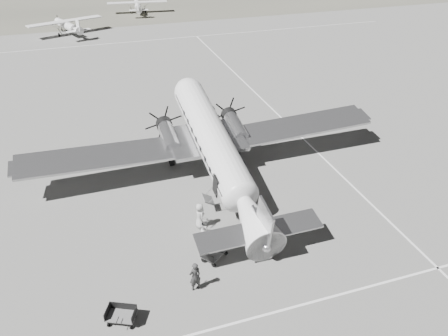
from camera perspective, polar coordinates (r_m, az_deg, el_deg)
ground at (r=33.68m, az=-5.66°, el=-1.41°), size 260.00×260.00×0.00m
taxi_line_near at (r=23.48m, az=2.66°, el=-19.28°), size 60.00×0.15×0.01m
taxi_line_right at (r=37.58m, az=12.43°, el=1.70°), size 0.15×80.00×0.01m
taxi_line_horizon at (r=70.42m, az=-13.43°, el=15.63°), size 90.00×0.15×0.01m
dc3_airliner at (r=32.04m, az=-1.11°, el=2.57°), size 28.78×20.12×5.44m
light_plane_left at (r=76.87m, az=-19.76°, el=16.94°), size 14.67×13.37×2.49m
light_plane_right at (r=89.74m, az=-11.19°, el=19.92°), size 12.21×10.31×2.35m
baggage_cart_near at (r=26.28m, az=-1.24°, el=-10.95°), size 2.01×1.93×0.93m
baggage_cart_far at (r=23.67m, az=-13.27°, el=-18.26°), size 1.84×1.63×0.86m
ground_crew at (r=24.27m, az=-3.81°, el=-13.94°), size 0.75×0.57×1.85m
ramp_agent at (r=27.35m, az=-2.41°, el=-7.94°), size 0.79×0.93×1.68m
passenger at (r=28.27m, az=-3.17°, el=-6.26°), size 0.73×0.98×1.83m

